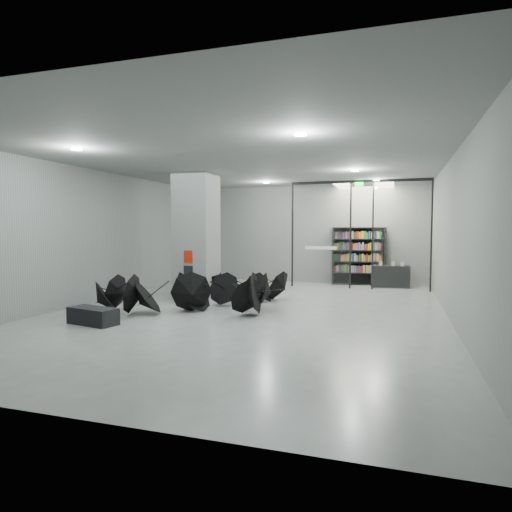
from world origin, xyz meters
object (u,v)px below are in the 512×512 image
(shop_counter, at_px, (390,276))
(umbrella_cluster, at_px, (208,298))
(bench, at_px, (93,316))
(bookshelf, at_px, (358,256))
(column, at_px, (197,236))

(shop_counter, xyz_separation_m, umbrella_cluster, (-4.75, -6.27, -0.11))
(shop_counter, height_order, umbrella_cluster, umbrella_cluster)
(bench, relative_size, bookshelf, 0.53)
(bench, xyz_separation_m, umbrella_cluster, (1.75, 2.64, 0.11))
(bench, distance_m, shop_counter, 11.03)
(column, relative_size, bookshelf, 1.75)
(bench, distance_m, umbrella_cluster, 3.17)
(bench, distance_m, bookshelf, 10.79)
(bench, xyz_separation_m, shop_counter, (6.50, 8.90, 0.22))
(bookshelf, bearing_deg, bench, -128.99)
(bookshelf, height_order, shop_counter, bookshelf)
(bench, bearing_deg, shop_counter, 65.74)
(umbrella_cluster, bearing_deg, column, 122.87)
(bench, height_order, bookshelf, bookshelf)
(umbrella_cluster, bearing_deg, bench, -123.59)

